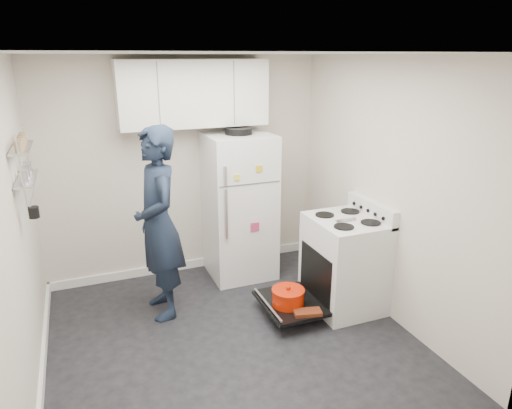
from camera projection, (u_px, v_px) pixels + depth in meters
name	position (u px, v px, depth m)	size (l,w,h in m)	color
room	(224.00, 215.00, 3.84)	(3.21, 3.21, 2.51)	black
electric_range	(343.00, 264.00, 4.63)	(0.66, 0.76, 1.10)	silver
open_oven_door	(289.00, 300.00, 4.48)	(0.55, 0.71, 0.24)	black
refrigerator	(239.00, 206.00, 5.24)	(0.72, 0.74, 1.74)	silver
upper_cabinets	(194.00, 93.00, 4.85)	(1.60, 0.33, 0.70)	silver
wall_shelf_rack	(24.00, 164.00, 3.58)	(0.14, 0.60, 0.61)	#B2B2B7
person	(158.00, 224.00, 4.37)	(0.69, 0.45, 1.89)	#162032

